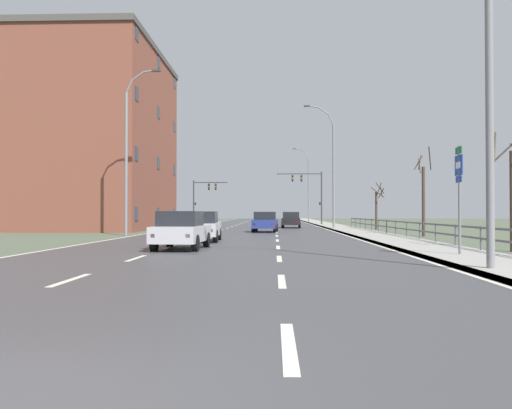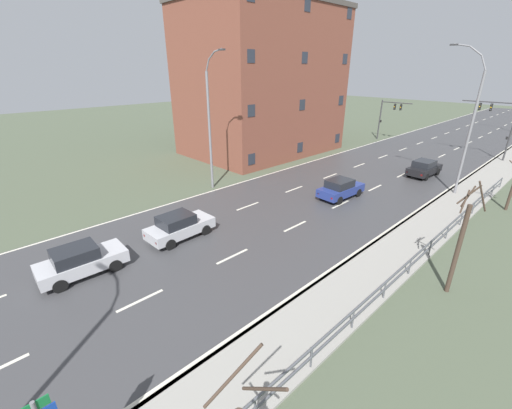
% 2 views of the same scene
% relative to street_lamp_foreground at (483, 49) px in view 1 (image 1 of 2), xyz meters
% --- Properties ---
extents(ground_plane, '(160.00, 160.00, 0.12)m').
position_rel_street_lamp_foreground_xyz_m(ground_plane, '(-7.46, 38.72, -5.71)').
color(ground_plane, '#4C5642').
extents(road_asphalt_strip, '(14.00, 120.00, 0.03)m').
position_rel_street_lamp_foreground_xyz_m(road_asphalt_strip, '(-7.46, 50.72, -5.64)').
color(road_asphalt_strip, '#3D3D3F').
rests_on(road_asphalt_strip, ground).
extents(sidewalk_right, '(3.00, 120.00, 0.12)m').
position_rel_street_lamp_foreground_xyz_m(sidewalk_right, '(0.97, 50.72, -5.59)').
color(sidewalk_right, gray).
rests_on(sidewalk_right, ground).
extents(guardrail, '(0.07, 40.05, 1.00)m').
position_rel_street_lamp_foreground_xyz_m(guardrail, '(2.39, 18.26, -4.94)').
color(guardrail, '#515459').
rests_on(guardrail, ground).
extents(street_lamp_foreground, '(2.47, 0.24, 11.53)m').
position_rel_street_lamp_foreground_xyz_m(street_lamp_foreground, '(0.00, 0.00, 0.00)').
color(street_lamp_foreground, slate).
rests_on(street_lamp_foreground, ground).
extents(street_lamp_midground, '(2.81, 0.24, 11.40)m').
position_rel_street_lamp_foreground_xyz_m(street_lamp_midground, '(-0.04, 33.91, -0.10)').
color(street_lamp_midground, slate).
rests_on(street_lamp_midground, ground).
extents(street_lamp_distant, '(2.62, 0.24, 11.69)m').
position_rel_street_lamp_foreground_xyz_m(street_lamp_distant, '(-0.01, 67.81, 0.06)').
color(street_lamp_distant, slate).
rests_on(street_lamp_distant, ground).
extents(street_lamp_left_bank, '(2.37, 0.24, 11.00)m').
position_rel_street_lamp_foreground_xyz_m(street_lamp_left_bank, '(-14.92, 20.34, -0.25)').
color(street_lamp_left_bank, slate).
rests_on(street_lamp_left_bank, ground).
extents(highway_sign, '(0.09, 0.68, 3.76)m').
position_rel_street_lamp_foreground_xyz_m(highway_sign, '(0.93, 4.37, -3.24)').
color(highway_sign, slate).
rests_on(highway_sign, ground).
extents(traffic_signal_right, '(5.49, 0.36, 6.47)m').
position_rel_street_lamp_foreground_xyz_m(traffic_signal_right, '(-0.87, 49.07, -1.20)').
color(traffic_signal_right, '#38383A').
rests_on(traffic_signal_right, ground).
extents(traffic_signal_left, '(4.32, 0.36, 5.53)m').
position_rel_street_lamp_foreground_xyz_m(traffic_signal_left, '(-14.29, 50.57, -1.86)').
color(traffic_signal_left, '#38383A').
rests_on(traffic_signal_left, ground).
extents(car_near_right, '(1.95, 4.16, 1.57)m').
position_rel_street_lamp_foreground_xyz_m(car_near_right, '(-9.08, 7.77, -4.85)').
color(car_near_right, '#B7B7BC').
rests_on(car_near_right, ground).
extents(car_near_left, '(2.01, 4.19, 1.57)m').
position_rel_street_lamp_foreground_xyz_m(car_near_left, '(-5.99, 26.30, -4.85)').
color(car_near_left, navy).
rests_on(car_near_left, ground).
extents(car_distant, '(1.98, 4.17, 1.57)m').
position_rel_street_lamp_foreground_xyz_m(car_distant, '(-3.63, 37.09, -4.85)').
color(car_distant, black).
rests_on(car_distant, ground).
extents(car_mid_centre, '(1.96, 4.16, 1.57)m').
position_rel_street_lamp_foreground_xyz_m(car_mid_centre, '(-9.05, 13.41, -4.85)').
color(car_mid_centre, '#B7B7BC').
rests_on(car_mid_centre, ground).
extents(brick_building, '(12.58, 17.69, 16.36)m').
position_rel_street_lamp_foreground_xyz_m(brick_building, '(-22.02, 33.23, 2.54)').
color(brick_building, brown).
rests_on(brick_building, ground).
extents(bare_tree_near, '(1.49, 1.45, 4.78)m').
position_rel_street_lamp_foreground_xyz_m(bare_tree_near, '(3.91, 7.10, -3.40)').
color(bare_tree_near, '#423328').
rests_on(bare_tree_near, ground).
extents(bare_tree_mid, '(1.12, 1.16, 5.66)m').
position_rel_street_lamp_foreground_xyz_m(bare_tree_mid, '(4.16, 19.70, -3.14)').
color(bare_tree_mid, '#423328').
rests_on(bare_tree_mid, ground).
extents(bare_tree_far, '(1.30, 1.44, 4.22)m').
position_rel_street_lamp_foreground_xyz_m(bare_tree_far, '(3.91, 33.11, -3.61)').
color(bare_tree_far, '#423328').
rests_on(bare_tree_far, ground).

